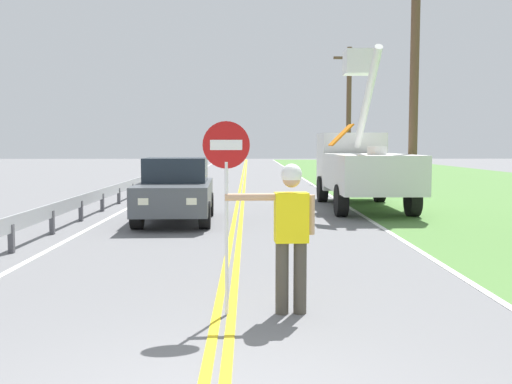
% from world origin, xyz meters
% --- Properties ---
extents(centerline_yellow_left, '(0.11, 110.00, 0.01)m').
position_xyz_m(centerline_yellow_left, '(-0.09, 20.00, 0.01)').
color(centerline_yellow_left, yellow).
rests_on(centerline_yellow_left, ground).
extents(centerline_yellow_right, '(0.11, 110.00, 0.01)m').
position_xyz_m(centerline_yellow_right, '(0.09, 20.00, 0.01)').
color(centerline_yellow_right, yellow).
rests_on(centerline_yellow_right, ground).
extents(edge_line_right, '(0.12, 110.00, 0.01)m').
position_xyz_m(edge_line_right, '(3.60, 20.00, 0.01)').
color(edge_line_right, silver).
rests_on(edge_line_right, ground).
extents(edge_line_left, '(0.12, 110.00, 0.01)m').
position_xyz_m(edge_line_left, '(-3.60, 20.00, 0.01)').
color(edge_line_left, silver).
rests_on(edge_line_left, ground).
extents(flagger_worker, '(1.09, 0.27, 1.83)m').
position_xyz_m(flagger_worker, '(0.80, 3.04, 1.05)').
color(flagger_worker, '#474238').
rests_on(flagger_worker, ground).
extents(stop_sign_paddle, '(0.56, 0.04, 2.33)m').
position_xyz_m(stop_sign_paddle, '(0.03, 2.99, 1.71)').
color(stop_sign_paddle, silver).
rests_on(stop_sign_paddle, ground).
extents(utility_bucket_truck, '(2.68, 6.81, 5.21)m').
position_xyz_m(utility_bucket_truck, '(3.98, 15.13, 1.41)').
color(utility_bucket_truck, silver).
rests_on(utility_bucket_truck, ground).
extents(oncoming_sedan_nearest, '(2.02, 4.16, 1.70)m').
position_xyz_m(oncoming_sedan_nearest, '(-1.64, 11.49, 0.83)').
color(oncoming_sedan_nearest, '#4C5156').
rests_on(oncoming_sedan_nearest, ground).
extents(utility_pole_near, '(1.80, 0.28, 7.67)m').
position_xyz_m(utility_pole_near, '(5.50, 14.46, 4.01)').
color(utility_pole_near, brown).
rests_on(utility_pole_near, ground).
extents(utility_pole_mid, '(1.80, 0.28, 7.55)m').
position_xyz_m(utility_pole_mid, '(6.03, 29.37, 3.95)').
color(utility_pole_mid, brown).
rests_on(utility_pole_mid, ground).
extents(guardrail_left_shoulder, '(0.10, 32.00, 0.71)m').
position_xyz_m(guardrail_left_shoulder, '(-4.20, 15.04, 0.52)').
color(guardrail_left_shoulder, '#9EA0A3').
rests_on(guardrail_left_shoulder, ground).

